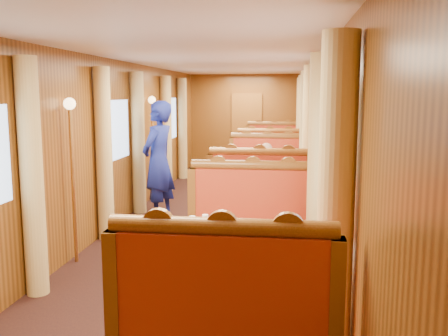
% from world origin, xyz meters
% --- Properties ---
extents(floor, '(3.00, 12.00, 0.01)m').
position_xyz_m(floor, '(0.00, 0.00, 0.00)').
color(floor, black).
rests_on(floor, ground).
extents(ceiling, '(3.00, 12.00, 0.01)m').
position_xyz_m(ceiling, '(0.00, 0.00, 2.50)').
color(ceiling, silver).
rests_on(ceiling, wall_left).
extents(wall_far, '(3.00, 0.01, 2.50)m').
position_xyz_m(wall_far, '(0.00, 6.00, 1.25)').
color(wall_far, brown).
rests_on(wall_far, floor).
extents(wall_left, '(0.01, 12.00, 2.50)m').
position_xyz_m(wall_left, '(-1.50, 0.00, 1.25)').
color(wall_left, brown).
rests_on(wall_left, floor).
extents(wall_right, '(0.01, 12.00, 2.50)m').
position_xyz_m(wall_right, '(1.50, 0.00, 1.25)').
color(wall_right, brown).
rests_on(wall_right, floor).
extents(doorway_far, '(0.80, 0.04, 2.00)m').
position_xyz_m(doorway_far, '(0.00, 5.97, 1.00)').
color(doorway_far, brown).
rests_on(doorway_far, floor).
extents(table_near, '(1.05, 0.72, 0.75)m').
position_xyz_m(table_near, '(0.75, -3.50, 0.38)').
color(table_near, white).
rests_on(table_near, floor).
extents(banquette_near_aft, '(1.30, 0.55, 1.34)m').
position_xyz_m(banquette_near_aft, '(0.75, -2.49, 0.42)').
color(banquette_near_aft, '#A51512').
rests_on(banquette_near_aft, floor).
extents(table_mid, '(1.05, 0.72, 0.75)m').
position_xyz_m(table_mid, '(0.75, 0.00, 0.38)').
color(table_mid, white).
rests_on(table_mid, floor).
extents(banquette_mid_fwd, '(1.30, 0.55, 1.34)m').
position_xyz_m(banquette_mid_fwd, '(0.75, -1.01, 0.42)').
color(banquette_mid_fwd, '#A51512').
rests_on(banquette_mid_fwd, floor).
extents(banquette_mid_aft, '(1.30, 0.55, 1.34)m').
position_xyz_m(banquette_mid_aft, '(0.75, 1.01, 0.42)').
color(banquette_mid_aft, '#A51512').
rests_on(banquette_mid_aft, floor).
extents(table_far, '(1.05, 0.72, 0.75)m').
position_xyz_m(table_far, '(0.75, 3.50, 0.38)').
color(table_far, white).
rests_on(table_far, floor).
extents(banquette_far_fwd, '(1.30, 0.55, 1.34)m').
position_xyz_m(banquette_far_fwd, '(0.75, 2.49, 0.42)').
color(banquette_far_fwd, '#A51512').
rests_on(banquette_far_fwd, floor).
extents(banquette_far_aft, '(1.30, 0.55, 1.34)m').
position_xyz_m(banquette_far_aft, '(0.75, 4.51, 0.42)').
color(banquette_far_aft, '#A51512').
rests_on(banquette_far_aft, floor).
extents(tea_tray, '(0.40, 0.35, 0.01)m').
position_xyz_m(tea_tray, '(0.61, -3.56, 0.76)').
color(tea_tray, silver).
rests_on(tea_tray, table_near).
extents(teapot_left, '(0.18, 0.15, 0.12)m').
position_xyz_m(teapot_left, '(0.57, -3.57, 0.81)').
color(teapot_left, silver).
rests_on(teapot_left, tea_tray).
extents(teapot_right, '(0.16, 0.12, 0.13)m').
position_xyz_m(teapot_right, '(0.73, -3.62, 0.81)').
color(teapot_right, silver).
rests_on(teapot_right, tea_tray).
extents(teapot_back, '(0.17, 0.13, 0.13)m').
position_xyz_m(teapot_back, '(0.64, -3.46, 0.81)').
color(teapot_back, silver).
rests_on(teapot_back, tea_tray).
extents(fruit_plate, '(0.21, 0.21, 0.05)m').
position_xyz_m(fruit_plate, '(1.04, -3.62, 0.77)').
color(fruit_plate, white).
rests_on(fruit_plate, table_near).
extents(cup_inboard, '(0.08, 0.08, 0.26)m').
position_xyz_m(cup_inboard, '(0.33, -3.37, 0.86)').
color(cup_inboard, white).
rests_on(cup_inboard, table_near).
extents(cup_outboard, '(0.08, 0.08, 0.26)m').
position_xyz_m(cup_outboard, '(0.43, -3.31, 0.86)').
color(cup_outboard, white).
rests_on(cup_outboard, table_near).
extents(rose_vase_mid, '(0.06, 0.06, 0.36)m').
position_xyz_m(rose_vase_mid, '(0.74, 0.02, 0.93)').
color(rose_vase_mid, silver).
rests_on(rose_vase_mid, table_mid).
extents(rose_vase_far, '(0.06, 0.06, 0.36)m').
position_xyz_m(rose_vase_far, '(0.77, 3.47, 0.93)').
color(rose_vase_far, silver).
rests_on(rose_vase_far, table_far).
extents(curtain_left_near_b, '(0.22, 0.22, 2.35)m').
position_xyz_m(curtain_left_near_b, '(-1.38, -2.72, 1.18)').
color(curtain_left_near_b, tan).
rests_on(curtain_left_near_b, floor).
extents(window_right_near, '(0.01, 1.20, 0.90)m').
position_xyz_m(window_right_near, '(1.49, -3.50, 1.45)').
color(window_right_near, '#8EADD6').
rests_on(window_right_near, wall_right).
extents(curtain_right_near_a, '(0.22, 0.22, 2.35)m').
position_xyz_m(curtain_right_near_a, '(1.38, -4.28, 1.18)').
color(curtain_right_near_a, tan).
rests_on(curtain_right_near_a, floor).
extents(curtain_right_near_b, '(0.22, 0.22, 2.35)m').
position_xyz_m(curtain_right_near_b, '(1.38, -2.72, 1.18)').
color(curtain_right_near_b, tan).
rests_on(curtain_right_near_b, floor).
extents(window_left_mid, '(0.01, 1.20, 0.90)m').
position_xyz_m(window_left_mid, '(-1.49, 0.00, 1.45)').
color(window_left_mid, '#8EADD6').
rests_on(window_left_mid, wall_left).
extents(curtain_left_mid_a, '(0.22, 0.22, 2.35)m').
position_xyz_m(curtain_left_mid_a, '(-1.38, -0.78, 1.18)').
color(curtain_left_mid_a, tan).
rests_on(curtain_left_mid_a, floor).
extents(curtain_left_mid_b, '(0.22, 0.22, 2.35)m').
position_xyz_m(curtain_left_mid_b, '(-1.38, 0.78, 1.18)').
color(curtain_left_mid_b, tan).
rests_on(curtain_left_mid_b, floor).
extents(window_right_mid, '(0.01, 1.20, 0.90)m').
position_xyz_m(window_right_mid, '(1.49, 0.00, 1.45)').
color(window_right_mid, '#8EADD6').
rests_on(window_right_mid, wall_right).
extents(curtain_right_mid_a, '(0.22, 0.22, 2.35)m').
position_xyz_m(curtain_right_mid_a, '(1.38, -0.78, 1.18)').
color(curtain_right_mid_a, tan).
rests_on(curtain_right_mid_a, floor).
extents(curtain_right_mid_b, '(0.22, 0.22, 2.35)m').
position_xyz_m(curtain_right_mid_b, '(1.38, 0.78, 1.18)').
color(curtain_right_mid_b, tan).
rests_on(curtain_right_mid_b, floor).
extents(window_left_far, '(0.01, 1.20, 0.90)m').
position_xyz_m(window_left_far, '(-1.49, 3.50, 1.45)').
color(window_left_far, '#8EADD6').
rests_on(window_left_far, wall_left).
extents(curtain_left_far_a, '(0.22, 0.22, 2.35)m').
position_xyz_m(curtain_left_far_a, '(-1.38, 2.72, 1.18)').
color(curtain_left_far_a, tan).
rests_on(curtain_left_far_a, floor).
extents(curtain_left_far_b, '(0.22, 0.22, 2.35)m').
position_xyz_m(curtain_left_far_b, '(-1.38, 4.28, 1.18)').
color(curtain_left_far_b, tan).
rests_on(curtain_left_far_b, floor).
extents(window_right_far, '(0.01, 1.20, 0.90)m').
position_xyz_m(window_right_far, '(1.49, 3.50, 1.45)').
color(window_right_far, '#8EADD6').
rests_on(window_right_far, wall_right).
extents(curtain_right_far_a, '(0.22, 0.22, 2.35)m').
position_xyz_m(curtain_right_far_a, '(1.38, 2.72, 1.18)').
color(curtain_right_far_a, tan).
rests_on(curtain_right_far_a, floor).
extents(curtain_right_far_b, '(0.22, 0.22, 2.35)m').
position_xyz_m(curtain_right_far_b, '(1.38, 4.28, 1.18)').
color(curtain_right_far_b, tan).
rests_on(curtain_right_far_b, floor).
extents(sconce_left_fore, '(0.14, 0.14, 1.95)m').
position_xyz_m(sconce_left_fore, '(-1.40, -1.75, 1.38)').
color(sconce_left_fore, '#BF8C3F').
rests_on(sconce_left_fore, floor).
extents(sconce_right_fore, '(0.14, 0.14, 1.95)m').
position_xyz_m(sconce_right_fore, '(1.40, -1.75, 1.38)').
color(sconce_right_fore, '#BF8C3F').
rests_on(sconce_right_fore, floor).
extents(sconce_left_aft, '(0.14, 0.14, 1.95)m').
position_xyz_m(sconce_left_aft, '(-1.40, 1.75, 1.38)').
color(sconce_left_aft, '#BF8C3F').
rests_on(sconce_left_aft, floor).
extents(sconce_right_aft, '(0.14, 0.14, 1.95)m').
position_xyz_m(sconce_right_aft, '(1.40, 1.75, 1.38)').
color(sconce_right_aft, '#BF8C3F').
rests_on(sconce_right_aft, floor).
extents(steward, '(0.62, 0.78, 1.89)m').
position_xyz_m(steward, '(-0.91, 0.29, 0.94)').
color(steward, navy).
rests_on(steward, floor).
extents(passenger, '(0.40, 0.44, 0.76)m').
position_xyz_m(passenger, '(0.75, 0.73, 0.74)').
color(passenger, beige).
rests_on(passenger, banquette_mid_aft).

